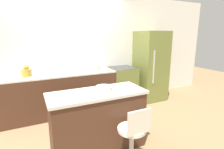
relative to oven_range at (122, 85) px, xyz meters
name	(u,v)px	position (x,y,z in m)	size (l,w,h in m)	color
ground_plane	(82,116)	(-1.12, -0.32, -0.45)	(14.00, 14.00, 0.00)	#8E704C
wall_back	(72,51)	(-1.12, 0.33, 0.85)	(8.00, 0.06, 2.60)	white
back_counter	(62,94)	(-1.47, 0.00, 0.00)	(2.30, 0.60, 0.90)	#4C2D1E
kitchen_island	(98,121)	(-1.19, -1.44, 0.00)	(1.39, 0.57, 0.89)	#4C2D1E
oven_range	(122,85)	(0.00, 0.00, 0.00)	(0.62, 0.61, 0.90)	olive
refrigerator	(150,66)	(0.81, -0.06, 0.43)	(0.68, 0.73, 1.76)	olive
stool_chair	(133,139)	(-0.93, -1.99, -0.05)	(0.37, 0.37, 0.84)	#B7B7BC
kettle	(26,72)	(-2.09, 0.01, 0.54)	(0.19, 0.19, 0.22)	#B29333
mixing_bowl	(95,67)	(-0.69, 0.01, 0.50)	(0.22, 0.22, 0.11)	beige
fruit_bowl	(104,88)	(-1.07, -1.38, 0.47)	(0.24, 0.24, 0.05)	beige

